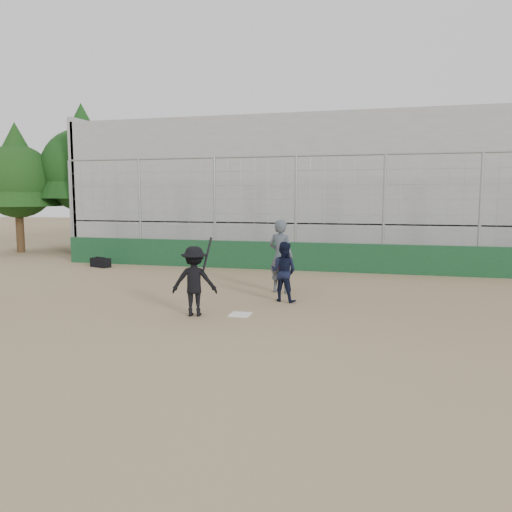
% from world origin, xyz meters
% --- Properties ---
extents(ground, '(90.00, 90.00, 0.00)m').
position_xyz_m(ground, '(0.00, 0.00, 0.00)').
color(ground, brown).
rests_on(ground, ground).
extents(home_plate, '(0.44, 0.44, 0.02)m').
position_xyz_m(home_plate, '(0.00, 0.00, 0.01)').
color(home_plate, white).
rests_on(home_plate, ground).
extents(backstop, '(18.10, 0.25, 4.04)m').
position_xyz_m(backstop, '(0.00, 7.00, 0.96)').
color(backstop, '#123B1F').
rests_on(backstop, ground).
extents(bleachers, '(20.25, 6.70, 6.98)m').
position_xyz_m(bleachers, '(0.00, 11.95, 2.92)').
color(bleachers, gray).
rests_on(bleachers, ground).
extents(tree_left, '(4.48, 4.48, 7.00)m').
position_xyz_m(tree_left, '(-11.00, 11.00, 4.39)').
color(tree_left, '#3B2A15').
rests_on(tree_left, ground).
extents(tree_right, '(3.84, 3.84, 6.00)m').
position_xyz_m(tree_right, '(-13.50, 9.50, 3.76)').
color(tree_right, '#3A2615').
rests_on(tree_right, ground).
extents(batter_at_plate, '(1.09, 0.83, 1.70)m').
position_xyz_m(batter_at_plate, '(-0.96, -0.28, 0.76)').
color(batter_at_plate, black).
rests_on(batter_at_plate, ground).
extents(catcher_crouched, '(0.88, 0.78, 1.03)m').
position_xyz_m(catcher_crouched, '(0.64, 1.64, 0.51)').
color(catcher_crouched, black).
rests_on(catcher_crouched, ground).
extents(umpire, '(0.84, 0.70, 1.79)m').
position_xyz_m(umpire, '(0.34, 2.76, 0.90)').
color(umpire, '#434C55').
rests_on(umpire, ground).
extents(equipment_bag, '(0.86, 0.59, 0.38)m').
position_xyz_m(equipment_bag, '(-7.12, 5.96, 0.17)').
color(equipment_bag, black).
rests_on(equipment_bag, ground).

